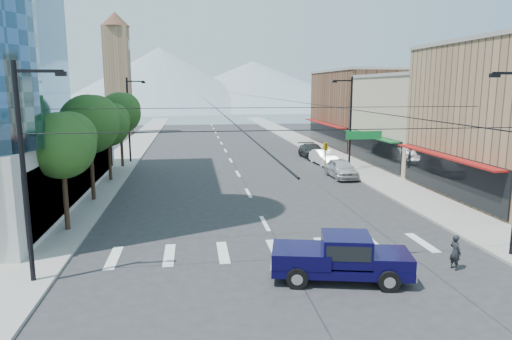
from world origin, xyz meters
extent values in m
plane|color=#28282B|center=(0.00, 0.00, 0.00)|extent=(160.00, 160.00, 0.00)
cube|color=gray|center=(-12.00, 40.00, 0.07)|extent=(4.00, 120.00, 0.15)
cube|color=gray|center=(12.00, 40.00, 0.07)|extent=(4.00, 120.00, 0.15)
cube|color=tan|center=(20.00, 24.00, 4.50)|extent=(12.00, 14.00, 9.00)
cube|color=brown|center=(20.00, 40.00, 5.00)|extent=(12.00, 18.00, 10.00)
cube|color=#8C6B4C|center=(-16.50, 62.00, 9.00)|extent=(4.00, 4.00, 18.00)
cone|color=brown|center=(-16.50, 62.00, 19.20)|extent=(4.80, 4.80, 2.40)
cone|color=gray|center=(-15.00, 150.00, 11.00)|extent=(80.00, 80.00, 22.00)
cone|color=gray|center=(20.00, 160.00, 9.00)|extent=(90.00, 90.00, 18.00)
cylinder|color=black|center=(-11.20, 6.00, 2.27)|extent=(0.28, 0.28, 4.55)
sphere|color=#204517|center=(-11.20, 6.00, 4.88)|extent=(3.64, 3.64, 3.64)
sphere|color=#204517|center=(-10.80, 6.30, 5.28)|extent=(2.86, 2.86, 2.86)
cylinder|color=black|center=(-11.20, 13.00, 2.55)|extent=(0.28, 0.28, 5.11)
sphere|color=#204517|center=(-11.20, 13.00, 5.47)|extent=(4.09, 4.09, 4.09)
sphere|color=#204517|center=(-10.80, 13.30, 5.88)|extent=(3.21, 3.21, 3.21)
cylinder|color=black|center=(-11.20, 20.00, 2.27)|extent=(0.28, 0.28, 4.55)
sphere|color=#204517|center=(-11.20, 20.00, 4.88)|extent=(3.64, 3.64, 3.64)
sphere|color=#204517|center=(-10.80, 20.30, 5.28)|extent=(2.86, 2.86, 2.86)
cylinder|color=black|center=(-11.20, 27.00, 2.55)|extent=(0.28, 0.28, 5.11)
sphere|color=#204517|center=(-11.20, 27.00, 5.47)|extent=(4.09, 4.09, 4.09)
sphere|color=#204517|center=(-10.80, 27.30, 5.88)|extent=(3.21, 3.21, 3.21)
cylinder|color=black|center=(-10.80, -1.00, 4.50)|extent=(0.20, 0.20, 9.00)
cylinder|color=black|center=(0.00, -1.00, 6.20)|extent=(21.60, 0.04, 0.04)
imported|color=gold|center=(1.50, -1.00, 5.15)|extent=(0.16, 0.20, 1.00)
cube|color=#0C6626|center=(3.20, -1.00, 5.95)|extent=(1.60, 0.06, 0.35)
cylinder|color=black|center=(-10.80, 30.00, 4.50)|extent=(0.20, 0.20, 9.00)
cube|color=black|center=(-9.90, 30.00, 8.60)|extent=(1.80, 0.12, 0.12)
cube|color=black|center=(-9.10, 30.00, 8.50)|extent=(0.40, 0.25, 0.18)
cylinder|color=black|center=(10.80, 22.00, 4.50)|extent=(0.20, 0.20, 9.00)
cube|color=black|center=(9.90, 22.00, 8.60)|extent=(1.80, 0.12, 0.12)
cube|color=black|center=(9.10, 22.00, 8.50)|extent=(0.40, 0.25, 0.18)
cube|color=#090632|center=(1.86, -2.40, 0.57)|extent=(6.01, 3.25, 0.36)
cube|color=#090632|center=(3.83, -2.84, 0.98)|extent=(2.04, 2.28, 0.57)
cube|color=#090632|center=(2.06, -2.45, 1.40)|extent=(2.34, 2.30, 1.14)
cube|color=black|center=(2.06, -2.45, 1.50)|extent=(2.14, 2.28, 0.62)
cube|color=#090632|center=(0.24, -2.05, 1.04)|extent=(2.77, 2.54, 0.67)
cube|color=silver|center=(4.64, -3.02, 0.57)|extent=(0.55, 1.95, 0.36)
cube|color=silver|center=(-0.92, -1.79, 0.57)|extent=(0.55, 1.95, 0.31)
cylinder|color=black|center=(3.42, -3.76, 0.44)|extent=(0.92, 0.49, 0.87)
cylinder|color=black|center=(3.84, -1.83, 0.44)|extent=(0.92, 0.49, 0.87)
cylinder|color=black|center=(-0.12, -2.97, 0.44)|extent=(0.92, 0.49, 0.87)
cylinder|color=black|center=(0.30, -1.05, 0.44)|extent=(0.92, 0.49, 0.87)
imported|color=black|center=(7.27, -2.00, 0.79)|extent=(0.51, 0.65, 1.59)
imported|color=silver|center=(8.95, 18.81, 0.84)|extent=(2.08, 4.97, 1.68)
imported|color=white|center=(9.40, 25.83, 0.78)|extent=(2.06, 4.84, 1.55)
imported|color=#2C2C2E|center=(9.40, 30.33, 0.80)|extent=(2.53, 5.65, 1.61)
camera|label=1|loc=(-4.15, -19.80, 7.99)|focal=32.00mm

